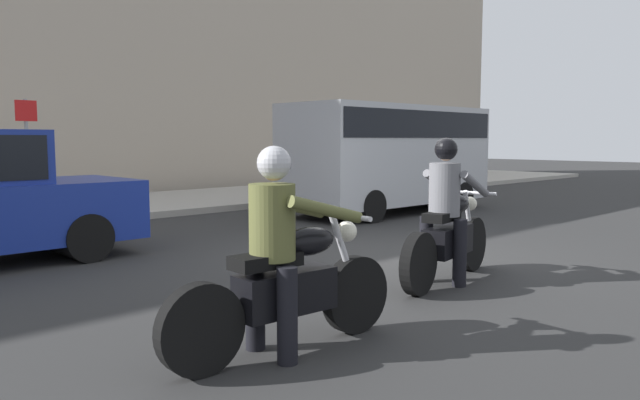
{
  "coord_description": "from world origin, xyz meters",
  "views": [
    {
      "loc": [
        -6.25,
        -5.32,
        1.59
      ],
      "look_at": [
        -1.65,
        -0.56,
        0.94
      ],
      "focal_mm": 34.17,
      "sensor_mm": 36.0,
      "label": 1
    }
  ],
  "objects": [
    {
      "name": "ground_plane",
      "position": [
        0.0,
        0.0,
        0.0
      ],
      "size": [
        80.0,
        80.0,
        0.0
      ],
      "primitive_type": "plane",
      "color": "#2B2B2B"
    },
    {
      "name": "motorcycle_with_rider_gray",
      "position": [
        -0.55,
        -1.47,
        0.66
      ],
      "size": [
        2.11,
        0.76,
        1.62
      ],
      "color": "black",
      "rests_on": "ground_plane"
    },
    {
      "name": "motorcycle_with_rider_olive",
      "position": [
        -3.36,
        -1.94,
        0.64
      ],
      "size": [
        2.09,
        0.7,
        1.55
      ],
      "color": "black",
      "rests_on": "ground_plane"
    },
    {
      "name": "parked_van_silver",
      "position": [
        4.11,
        3.24,
        1.35
      ],
      "size": [
        5.02,
        1.96,
        2.32
      ],
      "color": "#B2B5BA",
      "rests_on": "ground_plane"
    },
    {
      "name": "building_facade",
      "position": [
        0.0,
        11.4,
        5.01
      ],
      "size": [
        40.0,
        1.4,
        10.03
      ],
      "primitive_type": "cube",
      "color": "#B7A893",
      "rests_on": "ground_plane"
    },
    {
      "name": "sidewalk_slab",
      "position": [
        0.0,
        8.0,
        0.07
      ],
      "size": [
        40.0,
        4.4,
        0.14
      ],
      "primitive_type": "cube",
      "color": "#A8A399",
      "rests_on": "ground_plane"
    },
    {
      "name": "street_sign_post",
      "position": [
        -1.71,
        8.39,
        1.56
      ],
      "size": [
        0.44,
        0.08,
        2.32
      ],
      "color": "gray",
      "rests_on": "sidewalk_slab"
    }
  ]
}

